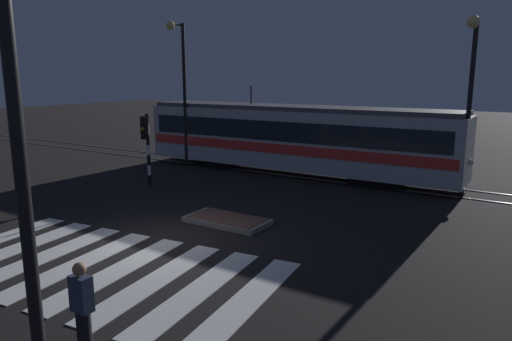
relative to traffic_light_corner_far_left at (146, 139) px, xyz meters
name	(u,v)px	position (x,y,z in m)	size (l,w,h in m)	color
ground_plane	(158,243)	(5.32, -4.97, -2.01)	(120.00, 120.00, 0.00)	black
rail_near	(309,178)	(5.32, 4.87, -2.00)	(80.00, 0.12, 0.03)	#59595E
rail_far	(322,173)	(5.32, 6.30, -2.00)	(80.00, 0.12, 0.03)	#59595E
crosswalk_zebra	(99,267)	(5.32, -7.02, -2.00)	(9.30, 5.58, 0.02)	silver
traffic_island	(227,220)	(5.95, -2.48, -1.93)	(2.68, 1.33, 0.18)	slate
traffic_light_corner_far_left	(146,139)	(0.00, 0.00, 0.00)	(0.36, 0.42, 3.06)	black
street_lamp_trackside_right	(470,86)	(11.77, 4.69, 2.26)	(0.44, 1.21, 6.67)	black
street_lamp_trackside_left	(181,77)	(-1.54, 4.10, 2.57)	(0.44, 1.21, 7.23)	black
tram	(292,137)	(4.05, 5.58, -0.27)	(15.80, 2.58, 4.15)	#B2BCC1
pedestrian_waiting_at_kerb	(83,311)	(8.23, -9.66, -1.14)	(0.36, 0.24, 1.71)	black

